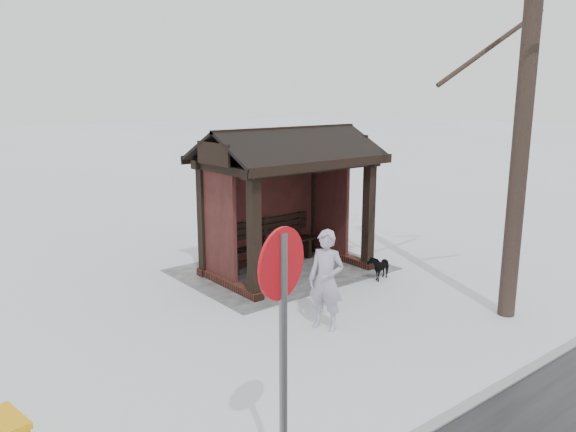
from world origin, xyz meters
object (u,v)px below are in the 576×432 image
(bus_shelter, at_px, (283,171))
(dog, at_px, (379,267))
(road_sign, at_px, (282,309))
(pedestrian, at_px, (326,280))

(bus_shelter, bearing_deg, dog, 125.82)
(dog, xyz_separation_m, road_sign, (5.44, 3.70, 1.61))
(bus_shelter, relative_size, pedestrian, 2.18)
(pedestrian, bearing_deg, bus_shelter, 132.01)
(bus_shelter, bearing_deg, road_sign, 51.78)
(bus_shelter, xyz_separation_m, pedestrian, (1.33, 2.82, -1.34))
(bus_shelter, distance_m, dog, 2.81)
(bus_shelter, relative_size, road_sign, 1.37)
(pedestrian, height_order, dog, pedestrian)
(bus_shelter, xyz_separation_m, road_sign, (4.23, 5.37, -0.30))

